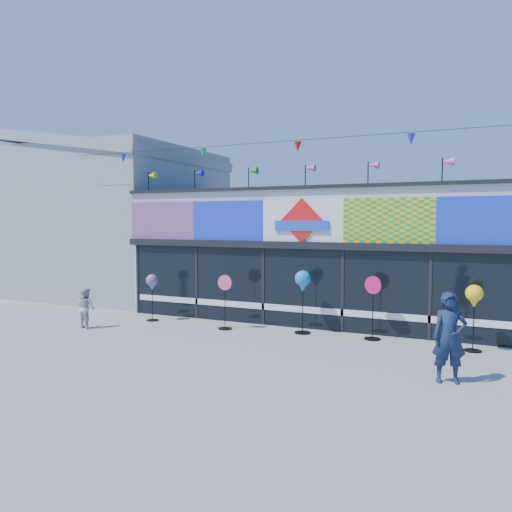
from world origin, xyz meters
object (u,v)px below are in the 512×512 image
Objects in this scene: spinner_2 at (303,283)px; spinner_1 at (225,301)px; spinner_3 at (373,306)px; child at (86,308)px; spinner_4 at (474,298)px; adult_man at (449,338)px; spinner_0 at (152,284)px.

spinner_1 is at bearing -169.18° from spinner_2.
child is (-7.84, -1.99, -0.30)m from spinner_3.
spinner_3 is 1.42× the size of child.
spinner_4 is at bearing 2.47° from spinner_1.
spinner_2 is 4.31m from spinner_4.
spinner_1 reaches higher than child.
child is at bearing -170.14° from spinner_4.
spinner_2 is 1.09× the size of spinner_4.
spinner_3 is (4.09, 0.48, 0.06)m from spinner_1.
spinner_1 is 0.90× the size of spinner_2.
spinner_3 is 1.05× the size of spinner_4.
spinner_3 is 2.45m from spinner_4.
spinner_1 is 0.94× the size of spinner_3.
spinner_2 is 1.49× the size of child.
spinner_2 is 1.97m from spinner_3.
adult_man reaches higher than child.
spinner_4 is at bearing -4.83° from spinner_3.
spinner_3 is at bearing -154.15° from child.
child is (-3.75, -1.50, -0.24)m from spinner_1.
spinner_4 is at bearing 65.37° from adult_man.
spinner_1 is 6.52m from spinner_4.
spinner_0 is 0.83× the size of adult_man.
spinner_0 is 6.73m from spinner_3.
spinner_2 is (4.81, 0.28, 0.23)m from spinner_0.
spinner_4 reaches higher than spinner_1.
spinner_2 is at bearing 127.66° from adult_man.
adult_man reaches higher than spinner_1.
spinner_2 is at bearing 10.82° from spinner_1.
spinner_4 is (9.12, 0.14, 0.12)m from spinner_0.
spinner_3 is 0.96× the size of adult_man.
spinner_2 reaches higher than spinner_4.
spinner_4 reaches higher than child.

